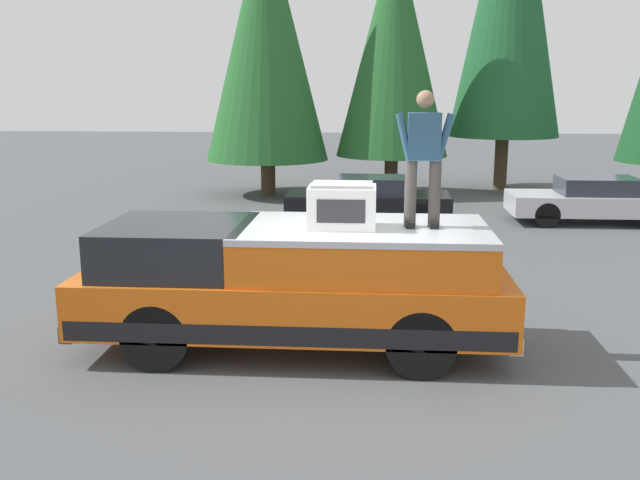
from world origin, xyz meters
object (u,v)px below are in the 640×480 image
person_on_truck_bed (424,155)px  parked_car_black (369,200)px  pickup_truck (295,284)px  parked_car_silver (593,200)px  compressor_unit (342,206)px

person_on_truck_bed → parked_car_black: person_on_truck_bed is taller
pickup_truck → parked_car_silver: bearing=-35.3°
compressor_unit → parked_car_silver: (9.36, -5.94, -1.35)m
pickup_truck → parked_car_silver: 11.35m
pickup_truck → compressor_unit: compressor_unit is taller
pickup_truck → person_on_truck_bed: bearing=-89.9°
pickup_truck → compressor_unit: size_ratio=6.60×
parked_car_black → pickup_truck: bearing=174.2°
pickup_truck → parked_car_black: size_ratio=1.35×
compressor_unit → parked_car_silver: size_ratio=0.20×
pickup_truck → parked_car_black: 8.99m
compressor_unit → parked_car_black: 9.15m
compressor_unit → person_on_truck_bed: (0.11, -1.00, 0.62)m
pickup_truck → person_on_truck_bed: 2.33m
compressor_unit → parked_car_black: bearing=-1.9°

